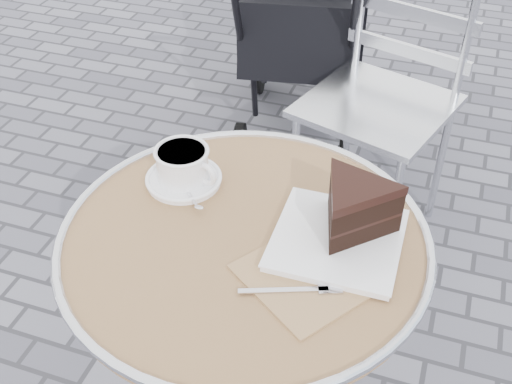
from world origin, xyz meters
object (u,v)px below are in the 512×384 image
(cafe_table, at_px, (245,295))
(bistro_chair, at_px, (395,66))
(cake_plate_set, at_px, (350,216))
(baby_stroller, at_px, (303,23))
(cappuccino_set, at_px, (184,168))

(cafe_table, xyz_separation_m, bistro_chair, (0.13, 1.04, 0.03))
(cake_plate_set, relative_size, bistro_chair, 0.40)
(bistro_chair, relative_size, baby_stroller, 0.92)
(cafe_table, distance_m, cake_plate_set, 0.30)
(cake_plate_set, xyz_separation_m, baby_stroller, (-0.49, 1.48, -0.33))
(cappuccino_set, distance_m, bistro_chair, 0.99)
(cafe_table, relative_size, cappuccino_set, 4.40)
(cafe_table, height_order, bistro_chair, bistro_chair)
(cafe_table, xyz_separation_m, cappuccino_set, (-0.18, 0.12, 0.20))
(cappuccino_set, relative_size, cake_plate_set, 0.44)
(cake_plate_set, bearing_deg, cappuccino_set, 169.69)
(cake_plate_set, distance_m, baby_stroller, 1.59)
(cappuccino_set, distance_m, cake_plate_set, 0.37)
(cappuccino_set, relative_size, bistro_chair, 0.18)
(bistro_chair, bearing_deg, cake_plate_set, -69.87)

